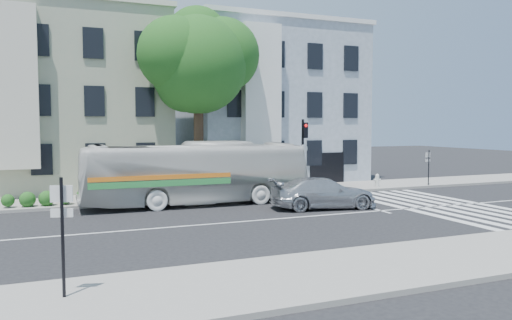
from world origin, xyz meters
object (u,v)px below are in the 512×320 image
fire_hydrant (377,180)px  traffic_signal (304,146)px  bus (196,173)px  sedan (323,193)px  near_sign_pole (62,222)px

fire_hydrant → traffic_signal: bearing=-170.8°
bus → fire_hydrant: size_ratio=14.18×
sedan → fire_hydrant: 8.67m
sedan → traffic_signal: size_ratio=1.18×
bus → sedan: size_ratio=2.23×
traffic_signal → fire_hydrant: (5.80, 0.94, -2.27)m
bus → traffic_signal: size_ratio=2.63×
near_sign_pole → bus: bearing=77.9°
sedan → traffic_signal: traffic_signal is taller
bus → sedan: bearing=-122.1°
bus → near_sign_pole: bearing=153.3°
bus → fire_hydrant: (12.35, 1.68, -1.04)m
traffic_signal → near_sign_pole: (-13.18, -13.37, -0.97)m
sedan → fire_hydrant: (6.94, 5.20, -0.19)m
fire_hydrant → near_sign_pole: (-18.98, -14.31, 1.30)m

